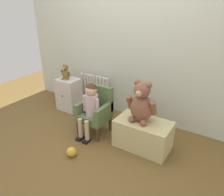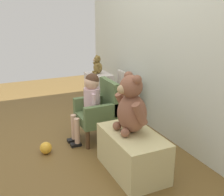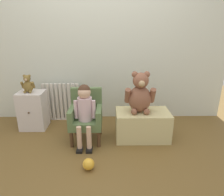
{
  "view_description": "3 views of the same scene",
  "coord_description": "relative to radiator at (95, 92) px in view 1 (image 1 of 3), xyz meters",
  "views": [
    {
      "loc": [
        1.46,
        -1.57,
        1.69
      ],
      "look_at": [
        0.16,
        0.49,
        0.58
      ],
      "focal_mm": 35.0,
      "sensor_mm": 36.0,
      "label": 1
    },
    {
      "loc": [
        2.44,
        -0.51,
        1.37
      ],
      "look_at": [
        0.22,
        0.51,
        0.57
      ],
      "focal_mm": 45.0,
      "sensor_mm": 36.0,
      "label": 2
    },
    {
      "loc": [
        0.17,
        -1.73,
        1.33
      ],
      "look_at": [
        0.2,
        0.54,
        0.54
      ],
      "focal_mm": 32.0,
      "sensor_mm": 36.0,
      "label": 3
    }
  ],
  "objects": [
    {
      "name": "child_armchair",
      "position": [
        0.44,
        -0.57,
        0.04
      ],
      "size": [
        0.38,
        0.37,
        0.64
      ],
      "color": "#566E42",
      "rests_on": "ground_plane"
    },
    {
      "name": "radiator",
      "position": [
        0.0,
        0.0,
        0.0
      ],
      "size": [
        0.56,
        0.05,
        0.57
      ],
      "color": "beige",
      "rests_on": "ground_plane"
    },
    {
      "name": "child_figure",
      "position": [
        0.44,
        -0.67,
        0.2
      ],
      "size": [
        0.25,
        0.35,
        0.73
      ],
      "color": "beige",
      "rests_on": "ground_plane"
    },
    {
      "name": "small_teddy_bear",
      "position": [
        -0.35,
        -0.26,
        0.35
      ],
      "size": [
        0.17,
        0.12,
        0.24
      ],
      "color": "brown",
      "rests_on": "small_dresser"
    },
    {
      "name": "toy_ball",
      "position": [
        0.52,
        -1.17,
        -0.22
      ],
      "size": [
        0.12,
        0.12,
        0.12
      ],
      "primitive_type": "sphere",
      "color": "gold",
      "rests_on": "ground_plane"
    },
    {
      "name": "ground_plane",
      "position": [
        0.56,
        -1.09,
        -0.28
      ],
      "size": [
        6.0,
        6.0,
        0.0
      ],
      "primitive_type": "plane",
      "color": "brown"
    },
    {
      "name": "small_dresser",
      "position": [
        -0.33,
        -0.26,
        -0.02
      ],
      "size": [
        0.35,
        0.31,
        0.53
      ],
      "color": "silver",
      "rests_on": "ground_plane"
    },
    {
      "name": "large_teddy_bear",
      "position": [
        1.1,
        -0.55,
        0.3
      ],
      "size": [
        0.37,
        0.26,
        0.51
      ],
      "color": "brown",
      "rests_on": "low_bench"
    },
    {
      "name": "back_wall",
      "position": [
        0.56,
        0.13,
        0.92
      ],
      "size": [
        3.8,
        0.05,
        2.4
      ],
      "primitive_type": "cube",
      "color": "beige",
      "rests_on": "ground_plane"
    },
    {
      "name": "low_bench",
      "position": [
        1.14,
        -0.56,
        -0.1
      ],
      "size": [
        0.66,
        0.38,
        0.36
      ],
      "primitive_type": "cube",
      "color": "#C7BA7F",
      "rests_on": "ground_plane"
    }
  ]
}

